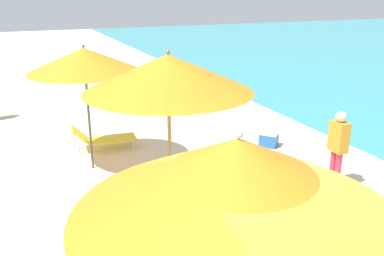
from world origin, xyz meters
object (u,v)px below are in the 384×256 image
at_px(umbrella_second, 168,73).
at_px(umbrella_farthest, 84,60).
at_px(lounger_farthest_shoreside, 103,138).
at_px(lounger_second_shoreside, 191,190).
at_px(umbrella_nearest, 237,177).
at_px(lounger_second_inland, 225,254).
at_px(cooler_box, 269,139).
at_px(person_walking_near, 338,143).

bearing_deg(umbrella_second, umbrella_farthest, 99.07).
bearing_deg(lounger_farthest_shoreside, umbrella_farthest, -108.65).
bearing_deg(lounger_second_shoreside, umbrella_nearest, -100.96).
relative_size(lounger_second_inland, cooler_box, 2.53).
relative_size(umbrella_second, cooler_box, 5.45).
distance_m(umbrella_nearest, person_walking_near, 5.62).
bearing_deg(lounger_second_shoreside, lounger_second_inland, -92.18).
distance_m(umbrella_nearest, lounger_second_inland, 3.10).
bearing_deg(umbrella_second, lounger_second_shoreside, 52.88).
distance_m(umbrella_nearest, umbrella_second, 2.96).
bearing_deg(umbrella_farthest, umbrella_nearest, -90.21).
relative_size(umbrella_second, lounger_second_inland, 2.16).
relative_size(lounger_second_shoreside, lounger_farthest_shoreside, 1.00).
height_order(umbrella_nearest, lounger_second_shoreside, umbrella_nearest).
relative_size(lounger_second_shoreside, lounger_second_inland, 1.13).
xyz_separation_m(umbrella_second, person_walking_near, (3.60, 0.55, -1.70)).
xyz_separation_m(lounger_second_shoreside, lounger_second_inland, (-0.34, -1.94, 0.01)).
bearing_deg(person_walking_near, cooler_box, 89.91).
bearing_deg(cooler_box, lounger_second_shoreside, -145.80).
height_order(umbrella_second, lounger_farthest_shoreside, umbrella_second).
bearing_deg(cooler_box, person_walking_near, -92.69).
distance_m(lounger_farthest_shoreside, cooler_box, 4.06).
bearing_deg(umbrella_second, lounger_farthest_shoreside, 91.14).
distance_m(person_walking_near, cooler_box, 2.58).
relative_size(lounger_second_inland, person_walking_near, 0.88).
height_order(lounger_second_inland, person_walking_near, person_walking_near).
bearing_deg(lounger_second_shoreside, umbrella_farthest, 126.80).
height_order(umbrella_nearest, umbrella_second, umbrella_second).
relative_size(person_walking_near, cooler_box, 2.88).
height_order(umbrella_second, lounger_second_shoreside, umbrella_second).
xyz_separation_m(umbrella_nearest, cooler_box, (4.28, 5.92, -2.29)).
distance_m(lounger_second_inland, person_walking_near, 3.56).
distance_m(umbrella_farthest, cooler_box, 4.79).
bearing_deg(person_walking_near, umbrella_second, -168.63).
height_order(umbrella_second, person_walking_near, umbrella_second).
xyz_separation_m(umbrella_nearest, person_walking_near, (4.16, 3.45, -1.53)).
xyz_separation_m(lounger_farthest_shoreside, cooler_box, (3.80, -1.41, -0.10)).
relative_size(umbrella_nearest, cooler_box, 5.20).
height_order(lounger_farthest_shoreside, person_walking_near, person_walking_near).
bearing_deg(lounger_second_inland, person_walking_near, 23.64).
height_order(umbrella_nearest, lounger_second_inland, umbrella_nearest).
distance_m(lounger_farthest_shoreside, person_walking_near, 5.39).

